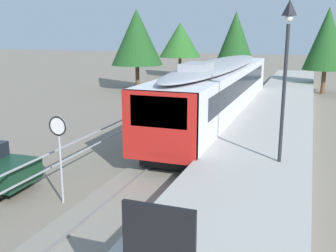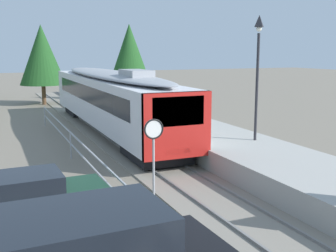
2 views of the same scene
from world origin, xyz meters
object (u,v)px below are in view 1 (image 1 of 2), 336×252
Objects in this scene: platform_lamp_mid_platform at (287,52)px; speed_limit_sign at (59,138)px; commuter_train at (219,87)px; platform_notice_board at (158,236)px.

platform_lamp_mid_platform reaches higher than speed_limit_sign.
commuter_train reaches higher than speed_limit_sign.
commuter_train is 6.89× the size of speed_limit_sign.
commuter_train is at bearing 115.42° from platform_lamp_mid_platform.
platform_lamp_mid_platform is 1.91× the size of speed_limit_sign.
speed_limit_sign is (-6.24, -3.76, -2.50)m from platform_lamp_mid_platform.
platform_notice_board is (2.89, -17.01, 0.04)m from commuter_train.
platform_lamp_mid_platform reaches higher than platform_notice_board.
speed_limit_sign is at bearing -148.95° from platform_lamp_mid_platform.
speed_limit_sign is (-2.13, -12.42, -0.02)m from commuter_train.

